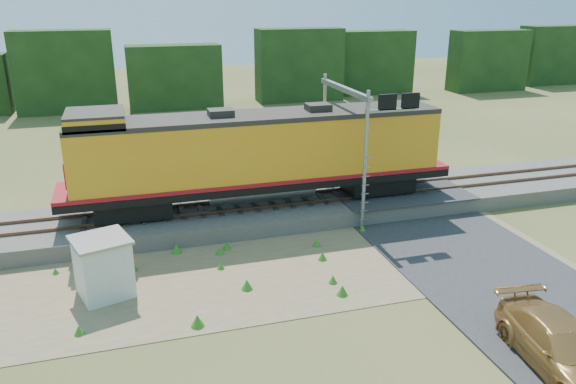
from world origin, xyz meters
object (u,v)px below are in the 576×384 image
object	(u,v)px
locomotive	(256,154)
shed	(103,267)
signal_gantry	(355,117)
car	(562,347)

from	to	relation	value
locomotive	shed	xyz separation A→B (m)	(-7.30, -5.76, -2.23)
shed	locomotive	bearing A→B (deg)	21.31
locomotive	signal_gantry	xyz separation A→B (m)	(4.89, -0.65, 1.67)
shed	signal_gantry	xyz separation A→B (m)	(12.19, 5.11, 3.91)
shed	car	bearing A→B (deg)	-49.78
car	signal_gantry	bearing A→B (deg)	101.31
locomotive	signal_gantry	bearing A→B (deg)	-7.63
shed	signal_gantry	size ratio (longest dim) A/B	0.36
signal_gantry	car	bearing A→B (deg)	-85.30
locomotive	shed	size ratio (longest dim) A/B	7.84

